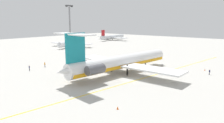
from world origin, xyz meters
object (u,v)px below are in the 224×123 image
Objects in this scene: main_jetliner at (119,62)px; ground_crew_near_nose at (45,64)px; airliner_mid_right at (71,43)px; light_mast at (70,28)px; airliner_far_right at (113,37)px; ground_crew_portside at (210,71)px; safety_cone_nose at (118,108)px; safety_cone_wingtip at (205,70)px; ground_crew_near_tail at (29,67)px.

main_jetliner is 27.34m from ground_crew_near_nose.
airliner_mid_right is 57.65m from ground_crew_near_nose.
main_jetliner is 1.66× the size of airliner_mid_right.
light_mast is at bearing 77.32° from main_jetliner.
ground_crew_near_nose is at bearing 21.64° from airliner_mid_right.
ground_crew_portside is (-71.74, -94.65, -1.51)m from airliner_far_right.
safety_cone_wingtip is (42.18, -3.44, 0.00)m from safety_cone_nose.
main_jetliner is at bearing -140.21° from airliner_far_right.
airliner_far_right reaches higher than ground_crew_near_tail.
light_mast is at bearing 105.71° from ground_crew_portside.
airliner_mid_right is 62.99m from ground_crew_near_tail.
airliner_mid_right is at bearing -72.60° from ground_crew_near_tail.
main_jetliner reaches higher than safety_cone_nose.
airliner_far_right is 1.26× the size of light_mast.
airliner_far_right is 81.66m from light_mast.
light_mast is at bearing -84.70° from ground_crew_near_tail.
ground_crew_portside reaches higher than safety_cone_nose.
light_mast is at bearing -155.31° from airliner_far_right.
airliner_mid_right is at bearing 18.65° from ground_crew_near_nose.
ground_crew_portside is at bearing -9.27° from safety_cone_nose.
airliner_mid_right is at bearing 80.42° from safety_cone_wingtip.
airliner_mid_right is at bearing 49.74° from light_mast.
main_jetliner reaches higher than airliner_far_right.
light_mast is (22.87, 13.14, 11.50)m from ground_crew_near_nose.
ground_crew_near_nose is at bearing -103.39° from ground_crew_near_tail.
ground_crew_portside is 37.84m from safety_cone_nose.
ground_crew_near_tail reaches higher than ground_crew_portside.
ground_crew_near_tail reaches higher than safety_cone_nose.
airliner_mid_right is 0.94× the size of airliner_far_right.
ground_crew_portside reaches higher than safety_cone_wingtip.
ground_crew_near_tail is 3.24× the size of safety_cone_nose.
ground_crew_near_tail is 0.08× the size of light_mast.
safety_cone_nose is 66.42m from light_mast.
airliner_far_right is 52.37× the size of safety_cone_wingtip.
ground_crew_near_tail is at bearing -154.54° from light_mast.
ground_crew_near_tail is 3.24× the size of safety_cone_wingtip.
airliner_far_right is 113.34m from ground_crew_near_tail.
ground_crew_portside is (15.63, -22.16, -2.52)m from main_jetliner.
safety_cone_nose is (-109.08, -88.55, -2.27)m from airliner_far_right.
safety_cone_nose is 42.32m from safety_cone_wingtip.
airliner_far_right reaches higher than safety_cone_wingtip.
ground_crew_near_nose is 1.08× the size of ground_crew_portside.
airliner_mid_right is 33.71m from light_mast.
ground_crew_portside is 3.00× the size of safety_cone_nose.
main_jetliner reaches higher than ground_crew_near_nose.
airliner_far_right is 17.49× the size of ground_crew_portside.
airliner_mid_right is 15.12× the size of ground_crew_near_nose.
light_mast reaches higher than airliner_far_right.
ground_crew_near_tail is at bearing 18.42° from airliner_mid_right.
ground_crew_near_tail reaches higher than safety_cone_wingtip.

